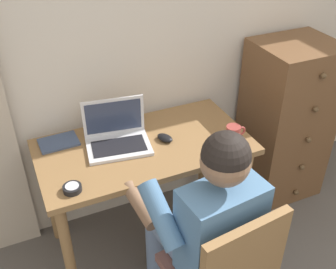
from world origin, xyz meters
name	(u,v)px	position (x,y,z in m)	size (l,w,h in m)	color
wall_back	(190,22)	(0.00, 2.20, 1.25)	(4.80, 0.05, 2.50)	beige
desk	(145,161)	(-0.46, 1.82, 0.63)	(1.17, 0.62, 0.74)	olive
dresser	(285,122)	(0.61, 1.92, 0.56)	(0.50, 0.48, 1.12)	brown
person_seated	(204,217)	(-0.39, 1.25, 0.68)	(0.57, 0.61, 1.20)	#6B84AD
laptop	(117,136)	(-0.59, 1.89, 0.79)	(0.37, 0.30, 0.24)	silver
computer_mouse	(165,138)	(-0.33, 1.81, 0.76)	(0.06, 0.10, 0.03)	black
desk_clock	(72,188)	(-0.90, 1.61, 0.75)	(0.09, 0.09, 0.03)	black
notebook_pad	(59,142)	(-0.88, 2.03, 0.75)	(0.21, 0.15, 0.01)	#3D4C6B
coffee_mug	(233,134)	(0.01, 1.65, 0.79)	(0.12, 0.08, 0.09)	#9E3D38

